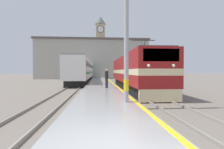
% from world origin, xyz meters
% --- Properties ---
extents(ground_plane, '(200.00, 200.00, 0.00)m').
position_xyz_m(ground_plane, '(0.00, 30.00, 0.00)').
color(ground_plane, '#70665B').
extents(platform, '(3.55, 140.00, 0.42)m').
position_xyz_m(platform, '(0.00, 25.00, 0.21)').
color(platform, '#999999').
rests_on(platform, ground).
extents(rail_track_near, '(2.83, 140.00, 0.16)m').
position_xyz_m(rail_track_near, '(3.57, 25.00, 0.03)').
color(rail_track_near, '#70665B').
rests_on(rail_track_near, ground).
extents(rail_track_far, '(2.83, 140.00, 0.16)m').
position_xyz_m(rail_track_far, '(-3.23, 25.00, 0.03)').
color(rail_track_far, '#70665B').
rests_on(rail_track_far, ground).
extents(locomotive_train, '(2.92, 17.37, 4.75)m').
position_xyz_m(locomotive_train, '(3.57, 15.47, 1.93)').
color(locomotive_train, black).
rests_on(locomotive_train, ground).
extents(passenger_train, '(2.92, 45.02, 4.10)m').
position_xyz_m(passenger_train, '(-3.23, 38.89, 2.20)').
color(passenger_train, black).
rests_on(passenger_train, ground).
extents(catenary_mast, '(2.76, 0.27, 8.58)m').
position_xyz_m(catenary_mast, '(1.22, 5.33, 4.72)').
color(catenary_mast, '#9E9EA3').
rests_on(catenary_mast, platform).
extents(person_on_platform, '(0.34, 0.34, 1.85)m').
position_xyz_m(person_on_platform, '(0.47, 13.23, 1.39)').
color(person_on_platform, '#23232D').
rests_on(person_on_platform, platform).
extents(clock_tower, '(3.75, 3.75, 21.26)m').
position_xyz_m(clock_tower, '(0.48, 58.24, 11.27)').
color(clock_tower, tan).
rests_on(clock_tower, ground).
extents(station_building, '(30.02, 10.01, 10.63)m').
position_xyz_m(station_building, '(-1.84, 45.74, 5.34)').
color(station_building, '#A8A399').
rests_on(station_building, ground).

